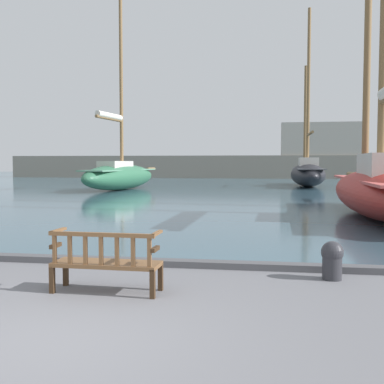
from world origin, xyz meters
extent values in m
plane|color=slate|center=(0.00, 0.00, 0.00)|extent=(160.00, 160.00, 0.00)
cube|color=#385666|center=(0.00, 44.00, 0.04)|extent=(100.00, 80.00, 0.08)
cube|color=#4C4C50|center=(0.00, 3.85, 0.06)|extent=(40.00, 0.30, 0.12)
cube|color=#3D2A19|center=(-0.74, 2.21, 0.21)|extent=(0.07, 0.07, 0.42)
cube|color=#3D2A19|center=(0.79, 2.17, 0.21)|extent=(0.07, 0.07, 0.42)
cube|color=#3D2A19|center=(-0.75, 1.76, 0.21)|extent=(0.07, 0.07, 0.42)
cube|color=#3D2A19|center=(0.77, 1.72, 0.21)|extent=(0.07, 0.07, 0.42)
cube|color=brown|center=(0.02, 1.97, 0.42)|extent=(1.61, 0.57, 0.06)
cube|color=brown|center=(0.01, 1.75, 0.89)|extent=(1.60, 0.10, 0.06)
cube|color=brown|center=(-0.71, 1.77, 0.66)|extent=(0.06, 0.04, 0.41)
cube|color=brown|center=(-0.47, 1.76, 0.66)|extent=(0.06, 0.04, 0.41)
cube|color=brown|center=(-0.23, 1.75, 0.66)|extent=(0.06, 0.04, 0.41)
cube|color=brown|center=(0.01, 1.75, 0.66)|extent=(0.06, 0.04, 0.41)
cube|color=brown|center=(0.25, 1.74, 0.66)|extent=(0.06, 0.04, 0.41)
cube|color=brown|center=(0.49, 1.73, 0.66)|extent=(0.06, 0.04, 0.41)
cube|color=brown|center=(0.73, 1.73, 0.66)|extent=(0.06, 0.04, 0.41)
cube|color=#3D2A19|center=(-0.76, 1.90, 0.69)|extent=(0.07, 0.30, 0.06)
cube|color=brown|center=(-0.75, 1.99, 0.90)|extent=(0.07, 0.47, 0.04)
cube|color=#3D2A19|center=(0.78, 1.86, 0.69)|extent=(0.07, 0.30, 0.06)
cube|color=brown|center=(0.79, 1.95, 0.90)|extent=(0.07, 0.47, 0.04)
ellipsoid|color=#2D6647|center=(-7.52, 26.40, 0.94)|extent=(3.53, 10.09, 1.71)
cube|color=#5B9375|center=(-7.52, 26.40, 1.41)|extent=(2.81, 8.84, 0.08)
cube|color=beige|center=(-7.61, 25.67, 1.73)|extent=(1.63, 3.07, 0.56)
cylinder|color=brown|center=(-7.49, 26.65, 7.60)|extent=(0.23, 0.23, 12.30)
cylinder|color=brown|center=(-7.72, 24.85, 4.70)|extent=(0.64, 3.62, 0.19)
cylinder|color=silver|center=(-7.72, 24.85, 4.89)|extent=(0.78, 3.28, 0.37)
cylinder|color=brown|center=(-6.81, 32.05, 1.43)|extent=(0.37, 1.52, 0.19)
ellipsoid|color=maroon|center=(6.14, 12.16, 0.89)|extent=(2.89, 11.06, 1.62)
cube|color=#C6514C|center=(6.14, 12.16, 1.33)|extent=(2.19, 9.72, 0.08)
cylinder|color=brown|center=(6.20, 15.47, 5.80)|extent=(0.27, 0.27, 8.86)
cylinder|color=brown|center=(6.25, 18.80, 1.35)|extent=(0.26, 2.28, 0.22)
ellipsoid|color=black|center=(5.31, 33.35, 0.96)|extent=(2.50, 10.51, 1.76)
cube|color=#4C4C51|center=(5.31, 33.35, 1.44)|extent=(1.88, 9.25, 0.08)
cube|color=beige|center=(5.31, 32.56, 1.88)|extent=(1.37, 2.04, 0.80)
cylinder|color=brown|center=(5.31, 33.61, 7.59)|extent=(0.25, 0.25, 12.22)
cylinder|color=brown|center=(5.31, 31.50, 4.03)|extent=(0.20, 4.23, 0.20)
cylinder|color=brown|center=(5.31, 36.50, 5.70)|extent=(0.25, 0.25, 8.43)
cylinder|color=#2D2D33|center=(3.42, 3.28, 0.23)|extent=(0.32, 0.32, 0.45)
sphere|color=#2D2D33|center=(3.42, 3.28, 0.45)|extent=(0.37, 0.37, 0.37)
cube|color=slate|center=(0.00, 51.56, 1.35)|extent=(57.87, 2.40, 2.71)
cube|color=gray|center=(8.20, 51.56, 4.56)|extent=(8.97, 2.00, 3.71)
camera|label=1|loc=(2.39, -4.80, 1.93)|focal=45.00mm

